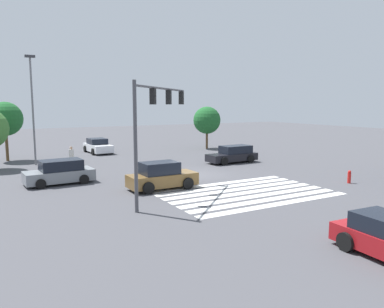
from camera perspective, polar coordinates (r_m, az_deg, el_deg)
name	(u,v)px	position (r m, az deg, el deg)	size (l,w,h in m)	color
ground_plane	(192,175)	(27.67, 0.00, -3.20)	(123.50, 123.50, 0.00)	#47474C
crosswalk_markings	(246,193)	(22.41, 8.17, -5.85)	(9.96, 6.30, 0.01)	silver
traffic_signal_mast	(156,112)	(20.31, -5.50, 6.32)	(5.61, 5.61, 6.31)	#47474C
car_0	(162,176)	(23.10, -4.65, -3.42)	(4.26, 1.97, 1.68)	brown
car_1	(60,172)	(26.03, -19.50, -2.65)	(4.42, 2.32, 1.58)	gray
car_3	(98,146)	(41.23, -14.15, 1.16)	(2.31, 4.70, 1.54)	silver
car_4	(233,154)	(33.54, 6.29, -0.07)	(4.70, 2.02, 1.52)	black
pedestrian	(72,156)	(32.17, -17.89, -0.26)	(0.41, 0.41, 1.76)	brown
street_light_pole_a	(32,101)	(34.50, -23.16, 7.41)	(0.80, 0.36, 9.22)	slate
tree_corner_a	(5,119)	(38.06, -26.59, 4.80)	(3.10, 3.10, 5.42)	brown
tree_corner_b	(207,120)	(43.77, 2.29, 5.16)	(3.17, 3.17, 4.91)	brown
fire_hydrant	(349,177)	(26.82, 22.84, -3.22)	(0.22, 0.22, 0.86)	red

